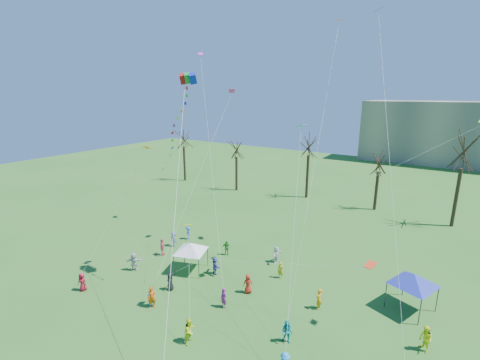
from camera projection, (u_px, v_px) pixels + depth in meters
The scene contains 7 objects.
ground at pixel (194, 353), 22.47m from camera, with size 160.00×160.00×0.00m, color #23631F.
bare_tree_row at pixel (367, 160), 48.26m from camera, with size 71.84×8.67×12.14m.
big_box_kite at pixel (178, 132), 26.91m from camera, with size 4.74×6.46×20.31m.
canopy_tent_white at pixel (191, 247), 32.32m from camera, with size 3.68×3.68×2.91m.
canopy_tent_blue at pixel (414, 279), 26.35m from camera, with size 3.94×3.94×3.17m.
festival_crowd at pixel (226, 285), 28.84m from camera, with size 27.08×15.08×1.86m.
small_kites_aloft at pixel (269, 123), 28.62m from camera, with size 29.03×18.89×33.15m.
Camera 1 is at (12.81, -14.11, 16.94)m, focal length 25.00 mm.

